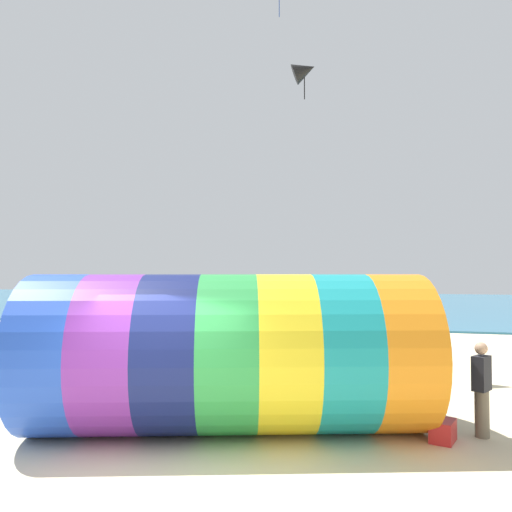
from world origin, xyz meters
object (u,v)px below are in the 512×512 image
(giant_inflatable_tube, at_px, (230,353))
(kite_handler, at_px, (482,389))
(kite_black_delta, at_px, (304,71))
(cooler_box, at_px, (443,431))

(giant_inflatable_tube, relative_size, kite_handler, 4.58)
(kite_black_delta, relative_size, cooler_box, 2.52)
(giant_inflatable_tube, bearing_deg, cooler_box, 6.08)
(kite_handler, relative_size, cooler_box, 3.15)
(giant_inflatable_tube, xyz_separation_m, kite_handler, (4.33, 0.80, -0.58))
(giant_inflatable_tube, height_order, kite_handler, giant_inflatable_tube)
(giant_inflatable_tube, xyz_separation_m, cooler_box, (3.65, 0.39, -1.23))
(kite_black_delta, distance_m, cooler_box, 11.25)
(giant_inflatable_tube, relative_size, cooler_box, 14.43)
(kite_black_delta, bearing_deg, cooler_box, -61.69)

